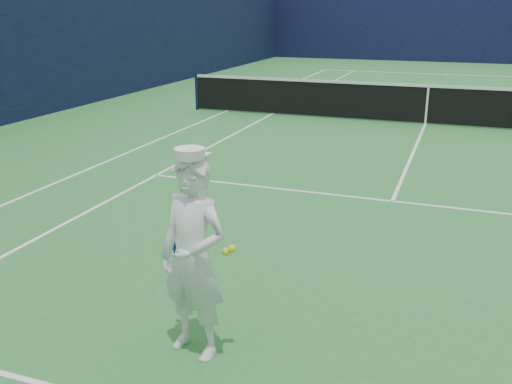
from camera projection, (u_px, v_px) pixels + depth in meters
The scene contains 5 objects.
ground at pixel (425, 124), 14.46m from camera, with size 80.00×80.00×0.00m, color #2B7233.
court_markings at pixel (425, 124), 14.46m from camera, with size 11.03×23.83×0.01m.
windscreen_fence at pixel (433, 43), 13.84m from camera, with size 20.12×36.12×4.00m.
tennis_net at pixel (427, 103), 14.29m from camera, with size 12.88×0.09×1.07m.
tennis_player at pixel (193, 258), 4.69m from camera, with size 0.74×0.61×1.81m.
Camera 1 is at (0.88, -14.88, 2.85)m, focal length 40.00 mm.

